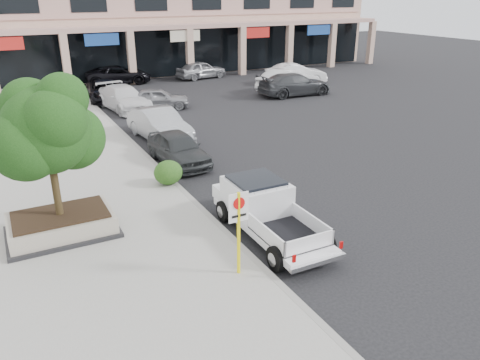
{
  "coord_description": "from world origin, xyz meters",
  "views": [
    {
      "loc": [
        -7.09,
        -10.8,
        7.04
      ],
      "look_at": [
        -0.63,
        1.5,
        1.41
      ],
      "focal_mm": 35.0,
      "sensor_mm": 36.0,
      "label": 1
    }
  ],
  "objects_px": {
    "curb_car_a": "(178,148)",
    "planter": "(62,224)",
    "lot_car_e": "(201,70)",
    "lot_car_c": "(295,84)",
    "pickup_truck": "(271,213)",
    "lot_car_d": "(119,75)",
    "curb_car_b": "(159,125)",
    "lot_car_b": "(287,80)",
    "lot_car_a": "(158,98)",
    "lot_car_f": "(296,74)",
    "no_parking_sign": "(239,222)",
    "curb_car_c": "(124,98)",
    "curb_car_d": "(106,91)",
    "planter_tree": "(51,129)"
  },
  "relations": [
    {
      "from": "curb_car_a",
      "to": "pickup_truck",
      "type": "bearing_deg",
      "value": -92.11
    },
    {
      "from": "curb_car_a",
      "to": "lot_car_a",
      "type": "height_order",
      "value": "curb_car_a"
    },
    {
      "from": "curb_car_a",
      "to": "lot_car_a",
      "type": "xyz_separation_m",
      "value": [
        2.49,
        10.26,
        -0.02
      ]
    },
    {
      "from": "curb_car_c",
      "to": "pickup_truck",
      "type": "bearing_deg",
      "value": -99.15
    },
    {
      "from": "lot_car_c",
      "to": "lot_car_e",
      "type": "bearing_deg",
      "value": 20.41
    },
    {
      "from": "planter_tree",
      "to": "lot_car_e",
      "type": "xyz_separation_m",
      "value": [
        14.79,
        23.85,
        -2.66
      ]
    },
    {
      "from": "curb_car_d",
      "to": "lot_car_f",
      "type": "distance_m",
      "value": 15.19
    },
    {
      "from": "curb_car_c",
      "to": "curb_car_b",
      "type": "bearing_deg",
      "value": -98.73
    },
    {
      "from": "lot_car_b",
      "to": "pickup_truck",
      "type": "bearing_deg",
      "value": 130.24
    },
    {
      "from": "pickup_truck",
      "to": "lot_car_d",
      "type": "bearing_deg",
      "value": 85.59
    },
    {
      "from": "lot_car_c",
      "to": "lot_car_d",
      "type": "relative_size",
      "value": 1.05
    },
    {
      "from": "curb_car_b",
      "to": "lot_car_a",
      "type": "height_order",
      "value": "curb_car_b"
    },
    {
      "from": "lot_car_d",
      "to": "lot_car_b",
      "type": "bearing_deg",
      "value": -120.96
    },
    {
      "from": "lot_car_b",
      "to": "curb_car_d",
      "type": "bearing_deg",
      "value": 60.77
    },
    {
      "from": "curb_car_b",
      "to": "lot_car_f",
      "type": "height_order",
      "value": "lot_car_f"
    },
    {
      "from": "planter_tree",
      "to": "curb_car_b",
      "type": "height_order",
      "value": "planter_tree"
    },
    {
      "from": "curb_car_d",
      "to": "pickup_truck",
      "type": "bearing_deg",
      "value": -83.17
    },
    {
      "from": "planter_tree",
      "to": "no_parking_sign",
      "type": "relative_size",
      "value": 1.74
    },
    {
      "from": "planter_tree",
      "to": "planter",
      "type": "bearing_deg",
      "value": -131.03
    },
    {
      "from": "curb_car_b",
      "to": "pickup_truck",
      "type": "bearing_deg",
      "value": -97.79
    },
    {
      "from": "no_parking_sign",
      "to": "curb_car_c",
      "type": "height_order",
      "value": "no_parking_sign"
    },
    {
      "from": "lot_car_a",
      "to": "no_parking_sign",
      "type": "bearing_deg",
      "value": -175.64
    },
    {
      "from": "planter_tree",
      "to": "curb_car_a",
      "type": "height_order",
      "value": "planter_tree"
    },
    {
      "from": "lot_car_b",
      "to": "curb_car_a",
      "type": "bearing_deg",
      "value": 115.41
    },
    {
      "from": "no_parking_sign",
      "to": "curb_car_a",
      "type": "height_order",
      "value": "no_parking_sign"
    },
    {
      "from": "lot_car_f",
      "to": "planter_tree",
      "type": "bearing_deg",
      "value": 146.91
    },
    {
      "from": "curb_car_a",
      "to": "planter",
      "type": "bearing_deg",
      "value": -143.05
    },
    {
      "from": "no_parking_sign",
      "to": "curb_car_a",
      "type": "xyz_separation_m",
      "value": [
        1.76,
        9.05,
        -0.93
      ]
    },
    {
      "from": "no_parking_sign",
      "to": "lot_car_f",
      "type": "distance_m",
      "value": 28.27
    },
    {
      "from": "lot_car_a",
      "to": "lot_car_e",
      "type": "relative_size",
      "value": 0.91
    },
    {
      "from": "lot_car_e",
      "to": "lot_car_c",
      "type": "bearing_deg",
      "value": -170.8
    },
    {
      "from": "curb_car_a",
      "to": "lot_car_d",
      "type": "height_order",
      "value": "lot_car_d"
    },
    {
      "from": "planter",
      "to": "no_parking_sign",
      "type": "distance_m",
      "value": 5.9
    },
    {
      "from": "planter_tree",
      "to": "pickup_truck",
      "type": "distance_m",
      "value": 6.82
    },
    {
      "from": "curb_car_b",
      "to": "lot_car_d",
      "type": "distance_m",
      "value": 16.55
    },
    {
      "from": "lot_car_f",
      "to": "lot_car_e",
      "type": "bearing_deg",
      "value": 60.99
    },
    {
      "from": "lot_car_e",
      "to": "planter_tree",
      "type": "bearing_deg",
      "value": 138.87
    },
    {
      "from": "lot_car_c",
      "to": "curb_car_a",
      "type": "bearing_deg",
      "value": 129.56
    },
    {
      "from": "lot_car_e",
      "to": "curb_car_d",
      "type": "bearing_deg",
      "value": 109.37
    },
    {
      "from": "curb_car_a",
      "to": "lot_car_d",
      "type": "relative_size",
      "value": 0.79
    },
    {
      "from": "pickup_truck",
      "to": "lot_car_c",
      "type": "xyz_separation_m",
      "value": [
        12.48,
        17.26,
        -0.01
      ]
    },
    {
      "from": "planter_tree",
      "to": "curb_car_b",
      "type": "relative_size",
      "value": 0.84
    },
    {
      "from": "curb_car_d",
      "to": "lot_car_b",
      "type": "distance_m",
      "value": 13.14
    },
    {
      "from": "planter_tree",
      "to": "no_parking_sign",
      "type": "bearing_deg",
      "value": -51.29
    },
    {
      "from": "curb_car_b",
      "to": "lot_car_b",
      "type": "xyz_separation_m",
      "value": [
        12.44,
        7.37,
        0.05
      ]
    },
    {
      "from": "curb_car_b",
      "to": "lot_car_a",
      "type": "relative_size",
      "value": 1.2
    },
    {
      "from": "lot_car_d",
      "to": "curb_car_c",
      "type": "bearing_deg",
      "value": 178.05
    },
    {
      "from": "curb_car_d",
      "to": "curb_car_c",
      "type": "bearing_deg",
      "value": -75.91
    },
    {
      "from": "curb_car_a",
      "to": "curb_car_b",
      "type": "relative_size",
      "value": 0.86
    },
    {
      "from": "lot_car_a",
      "to": "curb_car_d",
      "type": "bearing_deg",
      "value": 47.72
    }
  ]
}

